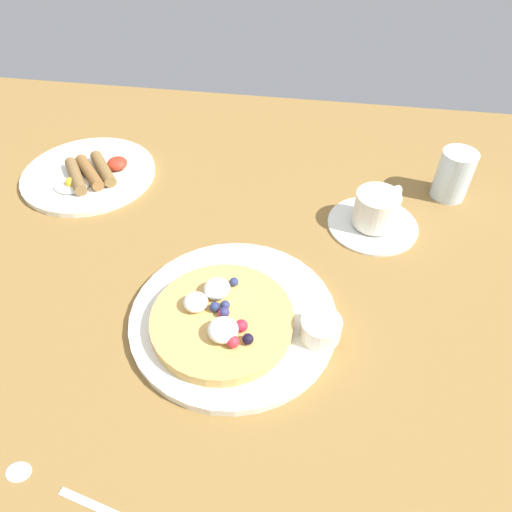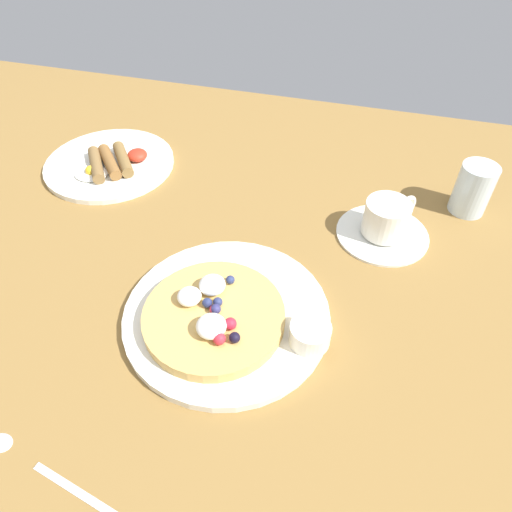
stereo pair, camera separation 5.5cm
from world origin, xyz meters
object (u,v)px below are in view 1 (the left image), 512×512
Objects in this scene: syrup_ramekin at (321,328)px; breakfast_plate at (89,174)px; coffee_saucer at (373,224)px; coffee_cup at (377,208)px; teaspoon at (52,487)px; pancake_plate at (234,317)px; water_glass at (454,175)px.

syrup_ramekin reaches higher than breakfast_plate.
coffee_saucer is 3.33cm from coffee_cup.
syrup_ramekin is at bearing 40.83° from teaspoon.
pancake_plate is 28.39cm from teaspoon.
coffee_cup reaches higher than pancake_plate.
breakfast_plate is 56.75cm from teaspoon.
water_glass is (20.87, 35.33, 1.58)cm from syrup_ramekin.
breakfast_plate is 1.41× the size of teaspoon.
pancake_plate is 29.94cm from coffee_saucer.
pancake_plate reaches higher than teaspoon.
breakfast_plate is at bearing -176.09° from water_glass.
coffee_saucer is at bearing 73.19° from syrup_ramekin.
pancake_plate is 44.32cm from breakfast_plate.
teaspoon is (18.91, -53.50, -0.28)cm from breakfast_plate.
water_glass reaches higher than teaspoon.
teaspoon is at bearing -120.75° from pancake_plate.
pancake_plate is at bearing 59.25° from teaspoon.
syrup_ramekin is 0.35× the size of coffee_saucer.
syrup_ramekin is 0.21× the size of breakfast_plate.
coffee_cup is (52.74, -6.00, 3.24)cm from breakfast_plate.
coffee_saucer is at bearing -141.53° from water_glass.
coffee_saucer is (19.20, 22.97, -0.20)cm from pancake_plate.
pancake_plate is 3.18× the size of coffee_cup.
syrup_ramekin is at bearing -106.81° from coffee_saucer.
coffee_saucer is 17.59cm from water_glass.
coffee_saucer is 1.70× the size of water_glass.
coffee_cup is at bearing 54.54° from teaspoon.
breakfast_plate is 2.78× the size of coffee_cup.
pancake_plate reaches higher than coffee_saucer.
syrup_ramekin is at bearing -120.57° from water_glass.
coffee_cup is at bearing -141.65° from water_glass.
breakfast_plate is (-33.43, 29.11, -0.11)cm from pancake_plate.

